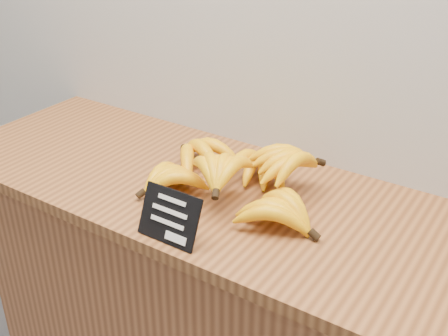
# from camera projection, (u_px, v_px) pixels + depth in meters

# --- Properties ---
(counter_top) EXTENTS (1.58, 0.54, 0.03)m
(counter_top) POSITION_uv_depth(u_px,v_px,m) (236.00, 199.00, 1.31)
(counter_top) COLOR brown
(counter_top) RESTS_ON counter
(chalkboard_sign) EXTENTS (0.14, 0.05, 0.10)m
(chalkboard_sign) POSITION_uv_depth(u_px,v_px,m) (169.00, 217.00, 1.13)
(chalkboard_sign) COLOR black
(chalkboard_sign) RESTS_ON counter_top
(banana_pile) EXTENTS (0.49, 0.38, 0.12)m
(banana_pile) POSITION_uv_depth(u_px,v_px,m) (234.00, 174.00, 1.30)
(banana_pile) COLOR #FFBB0A
(banana_pile) RESTS_ON counter_top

